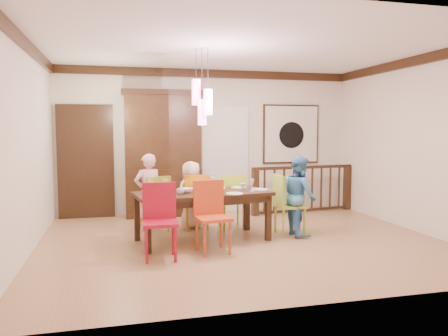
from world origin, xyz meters
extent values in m
plane|color=#A0794D|center=(0.00, 0.00, 0.00)|extent=(6.00, 6.00, 0.00)
plane|color=white|center=(0.00, 0.00, 2.90)|extent=(6.00, 6.00, 0.00)
plane|color=silver|center=(0.00, 2.50, 1.45)|extent=(6.00, 0.00, 6.00)
plane|color=silver|center=(-3.00, 0.00, 1.45)|extent=(0.00, 5.00, 5.00)
plane|color=silver|center=(3.00, 0.00, 1.45)|extent=(0.00, 5.00, 5.00)
cube|color=black|center=(-2.40, 2.45, 1.05)|extent=(1.04, 0.07, 2.24)
cube|color=silver|center=(0.35, 2.46, 1.05)|extent=(0.97, 0.05, 2.22)
cube|color=black|center=(1.80, 2.47, 1.60)|extent=(1.25, 0.04, 1.25)
cube|color=silver|center=(1.80, 2.44, 1.60)|extent=(1.18, 0.02, 1.18)
cylinder|color=black|center=(1.80, 2.43, 1.58)|extent=(0.56, 0.01, 0.56)
cube|color=#FF4C88|center=(-0.66, 0.24, 2.25)|extent=(0.11, 0.11, 0.38)
cylinder|color=black|center=(-0.66, 0.24, 2.67)|extent=(0.01, 0.01, 0.46)
cube|color=#FF4C88|center=(-0.50, 0.14, 2.10)|extent=(0.11, 0.11, 0.38)
cylinder|color=black|center=(-0.50, 0.14, 2.59)|extent=(0.01, 0.01, 0.61)
cube|color=#FF4C88|center=(-0.58, 0.19, 1.95)|extent=(0.11, 0.11, 0.38)
cylinder|color=black|center=(-0.58, 0.19, 2.52)|extent=(0.01, 0.01, 0.76)
cube|color=black|center=(-0.58, 0.19, 0.72)|extent=(2.13, 1.20, 0.05)
cube|color=black|center=(-1.50, 0.57, 0.35)|extent=(0.09, 0.09, 0.70)
cube|color=black|center=(0.35, 0.57, 0.35)|extent=(0.09, 0.09, 0.70)
cube|color=black|center=(-1.50, -0.19, 0.35)|extent=(0.09, 0.09, 0.70)
cube|color=black|center=(0.35, -0.19, 0.35)|extent=(0.09, 0.09, 0.70)
cube|color=black|center=(-0.58, 0.59, 0.65)|extent=(1.80, 0.31, 0.10)
cube|color=black|center=(-0.58, -0.21, 0.65)|extent=(1.80, 0.31, 0.10)
cube|color=#9FAE23|center=(-1.24, 0.99, 0.45)|extent=(0.55, 0.55, 0.04)
cube|color=#9FAE23|center=(-1.24, 0.99, 0.70)|extent=(0.41, 0.20, 0.46)
cylinder|color=#9FAE23|center=(-1.42, 0.82, 0.22)|extent=(0.04, 0.04, 0.44)
cylinder|color=#9FAE23|center=(-1.07, 0.82, 0.22)|extent=(0.04, 0.04, 0.44)
cylinder|color=#9FAE23|center=(-1.42, 1.16, 0.22)|extent=(0.04, 0.04, 0.44)
cylinder|color=#9FAE23|center=(-1.07, 1.16, 0.22)|extent=(0.04, 0.04, 0.44)
cube|color=#CC740B|center=(-0.54, 0.98, 0.46)|extent=(0.43, 0.43, 0.04)
cube|color=#CC740B|center=(-0.54, 0.98, 0.71)|extent=(0.43, 0.05, 0.47)
cylinder|color=#CC740B|center=(-0.71, 0.81, 0.22)|extent=(0.04, 0.04, 0.45)
cylinder|color=#CC740B|center=(-0.37, 0.81, 0.22)|extent=(0.04, 0.04, 0.45)
cylinder|color=#CC740B|center=(-0.71, 1.16, 0.22)|extent=(0.04, 0.04, 0.45)
cylinder|color=#CC740B|center=(-0.37, 1.16, 0.22)|extent=(0.04, 0.04, 0.45)
cube|color=#A5C624|center=(0.08, 0.95, 0.45)|extent=(0.43, 0.43, 0.04)
cube|color=#A5C624|center=(0.08, 0.95, 0.70)|extent=(0.42, 0.05, 0.46)
cylinder|color=#A5C624|center=(-0.09, 0.78, 0.22)|extent=(0.04, 0.04, 0.44)
cylinder|color=#A5C624|center=(0.25, 0.78, 0.22)|extent=(0.04, 0.04, 0.44)
cylinder|color=#A5C624|center=(-0.09, 1.12, 0.22)|extent=(0.04, 0.04, 0.44)
cylinder|color=#A5C624|center=(0.25, 1.12, 0.22)|extent=(0.04, 0.04, 0.44)
cube|color=maroon|center=(-1.30, -0.62, 0.48)|extent=(0.47, 0.47, 0.04)
cube|color=maroon|center=(-1.30, -0.62, 0.75)|extent=(0.45, 0.07, 0.49)
cylinder|color=maroon|center=(-1.48, -0.81, 0.23)|extent=(0.04, 0.04, 0.47)
cylinder|color=maroon|center=(-1.12, -0.81, 0.23)|extent=(0.04, 0.04, 0.47)
cylinder|color=maroon|center=(-1.48, -0.44, 0.23)|extent=(0.04, 0.04, 0.47)
cylinder|color=maroon|center=(-1.12, -0.44, 0.23)|extent=(0.04, 0.04, 0.47)
cube|color=#BC3F1B|center=(-0.56, -0.48, 0.48)|extent=(0.49, 0.49, 0.04)
cube|color=#BC3F1B|center=(-0.56, -0.48, 0.74)|extent=(0.45, 0.09, 0.49)
cylinder|color=#BC3F1B|center=(-0.74, -0.66, 0.23)|extent=(0.04, 0.04, 0.47)
cylinder|color=#BC3F1B|center=(-0.38, -0.66, 0.23)|extent=(0.04, 0.04, 0.47)
cylinder|color=#BC3F1B|center=(-0.74, -0.30, 0.23)|extent=(0.04, 0.04, 0.47)
cylinder|color=#BC3F1B|center=(-0.38, -0.30, 0.23)|extent=(0.04, 0.04, 0.47)
cube|color=#92B034|center=(0.86, 0.22, 0.47)|extent=(0.44, 0.44, 0.04)
cube|color=#92B034|center=(0.86, 0.22, 0.73)|extent=(0.04, 0.44, 0.48)
cylinder|color=#92B034|center=(0.68, 0.05, 0.23)|extent=(0.04, 0.04, 0.46)
cylinder|color=#92B034|center=(1.04, 0.05, 0.23)|extent=(0.04, 0.04, 0.46)
cylinder|color=#92B034|center=(0.68, 0.40, 0.23)|extent=(0.04, 0.04, 0.46)
cylinder|color=#92B034|center=(1.04, 0.40, 0.23)|extent=(0.04, 0.04, 0.46)
cube|color=black|center=(-0.95, 2.28, 0.47)|extent=(1.45, 0.44, 0.93)
cube|color=black|center=(-0.95, 2.30, 1.66)|extent=(1.45, 0.40, 1.45)
cube|color=black|center=(-0.95, 2.49, 1.66)|extent=(1.25, 0.02, 1.25)
cube|color=black|center=(-0.95, 2.30, 2.41)|extent=(1.56, 0.44, 0.10)
cube|color=black|center=(0.80, 1.95, 0.46)|extent=(0.13, 0.13, 0.92)
cube|color=black|center=(2.93, 1.95, 0.46)|extent=(0.13, 0.13, 0.92)
cube|color=black|center=(1.86, 1.95, 0.93)|extent=(2.24, 0.29, 0.06)
cube|color=black|center=(1.86, 1.95, 0.05)|extent=(2.12, 0.26, 0.05)
imported|color=#FFC2CA|center=(-1.33, 1.08, 0.65)|extent=(0.54, 0.43, 1.30)
imported|color=beige|center=(-0.60, 1.07, 0.58)|extent=(0.66, 0.54, 1.16)
imported|color=#4487BF|center=(1.01, 0.18, 0.64)|extent=(0.49, 0.62, 1.28)
imported|color=yellow|center=(-0.41, 0.08, 0.79)|extent=(0.40, 0.40, 0.08)
imported|color=white|center=(-0.84, 0.17, 0.78)|extent=(0.25, 0.25, 0.07)
imported|color=silver|center=(-0.93, 0.04, 0.79)|extent=(0.11, 0.11, 0.09)
imported|color=silver|center=(0.12, 0.41, 0.79)|extent=(0.10, 0.10, 0.09)
cylinder|color=white|center=(-1.20, 0.45, 0.76)|extent=(0.26, 0.26, 0.01)
cylinder|color=white|center=(-0.58, 0.54, 0.76)|extent=(0.26, 0.26, 0.01)
cylinder|color=white|center=(0.10, 0.52, 0.76)|extent=(0.26, 0.26, 0.01)
cylinder|color=white|center=(-1.34, -0.17, 0.76)|extent=(0.26, 0.26, 0.01)
cylinder|color=white|center=(-0.16, -0.13, 0.76)|extent=(0.26, 0.26, 0.01)
cylinder|color=white|center=(0.34, 0.19, 0.76)|extent=(0.26, 0.26, 0.01)
cube|color=#D83359|center=(-0.55, -0.14, 0.76)|extent=(0.18, 0.14, 0.01)
camera|label=1|loc=(-1.84, -6.26, 1.69)|focal=35.00mm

